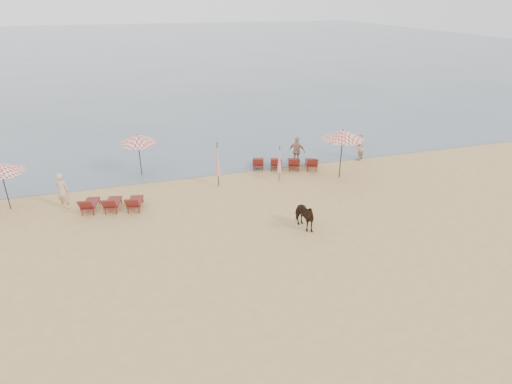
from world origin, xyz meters
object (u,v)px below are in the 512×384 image
at_px(umbrella_open_left_b, 138,139).
at_px(beachgoer_right_a, 359,147).
at_px(umbrella_open_right, 343,134).
at_px(beachgoer_left, 63,191).
at_px(umbrella_closed_right, 279,160).
at_px(beachgoer_right_b, 297,151).
at_px(lounger_cluster_right, 285,163).
at_px(umbrella_closed_left, 218,159).
at_px(cow, 303,215).
at_px(umbrella_open_left_a, 0,168).
at_px(lounger_cluster_left, 112,203).

relative_size(umbrella_open_left_b, beachgoer_right_a, 1.57).
height_order(umbrella_open_right, beachgoer_left, umbrella_open_right).
bearing_deg(umbrella_closed_right, beachgoer_right_b, 48.13).
relative_size(umbrella_open_right, beachgoer_right_b, 1.63).
xyz_separation_m(umbrella_open_left_b, umbrella_open_right, (10.23, -3.47, 0.34)).
bearing_deg(beachgoer_right_b, lounger_cluster_right, 69.02).
height_order(umbrella_open_left_b, umbrella_closed_left, umbrella_open_left_b).
distance_m(umbrella_open_right, cow, 6.40).
bearing_deg(umbrella_open_right, umbrella_closed_right, -169.74).
bearing_deg(umbrella_closed_left, lounger_cluster_right, 16.06).
xyz_separation_m(lounger_cluster_right, beachgoer_left, (-11.42, -1.61, 0.48)).
bearing_deg(umbrella_open_left_a, lounger_cluster_right, -5.21).
bearing_deg(beachgoer_left, umbrella_closed_right, -150.66).
height_order(lounger_cluster_left, umbrella_closed_left, umbrella_closed_left).
bearing_deg(umbrella_closed_right, lounger_cluster_left, -173.12).
bearing_deg(beachgoer_right_a, umbrella_open_right, 6.47).
bearing_deg(umbrella_open_left_a, umbrella_closed_right, -11.64).
relative_size(umbrella_closed_right, cow, 1.36).
distance_m(umbrella_closed_right, beachgoer_right_b, 2.73).
bearing_deg(lounger_cluster_left, beachgoer_right_b, 28.01).
xyz_separation_m(umbrella_open_left_b, cow, (6.16, -8.07, -1.46)).
xyz_separation_m(cow, beachgoer_right_b, (2.57, 7.07, 0.21)).
xyz_separation_m(umbrella_open_left_a, beachgoer_right_b, (14.78, 1.45, -1.22)).
xyz_separation_m(lounger_cluster_left, umbrella_closed_left, (5.26, 1.36, 1.05)).
xyz_separation_m(cow, beachgoer_left, (-9.77, 4.97, 0.26)).
relative_size(umbrella_open_left_a, umbrella_open_left_b, 0.95).
relative_size(umbrella_open_left_a, umbrella_closed_right, 1.15).
xyz_separation_m(lounger_cluster_left, umbrella_closed_right, (8.46, 1.02, 0.82)).
distance_m(umbrella_open_left_b, beachgoer_left, 4.90).
distance_m(lounger_cluster_right, umbrella_open_right, 3.72).
height_order(umbrella_open_left_a, umbrella_closed_left, umbrella_closed_left).
height_order(umbrella_open_left_b, umbrella_closed_right, umbrella_open_left_b).
relative_size(umbrella_open_left_b, umbrella_open_right, 0.89).
bearing_deg(lounger_cluster_left, beachgoer_right_a, 22.50).
bearing_deg(umbrella_open_left_b, cow, -75.23).
distance_m(umbrella_closed_right, cow, 5.16).
bearing_deg(umbrella_open_left_b, lounger_cluster_left, -133.36).
relative_size(umbrella_open_left_b, beachgoer_left, 1.37).
relative_size(umbrella_open_right, cow, 1.84).
bearing_deg(cow, lounger_cluster_right, 63.15).
bearing_deg(cow, lounger_cluster_left, 139.54).
relative_size(umbrella_closed_left, beachgoer_right_a, 1.54).
bearing_deg(cow, umbrella_open_left_a, 142.55).
bearing_deg(lounger_cluster_left, umbrella_open_left_b, 80.76).
distance_m(lounger_cluster_right, beachgoer_left, 11.55).
relative_size(beachgoer_left, beachgoer_right_a, 1.14).
relative_size(lounger_cluster_right, umbrella_closed_right, 1.97).
xyz_separation_m(lounger_cluster_right, umbrella_closed_right, (-0.89, -1.52, 0.82)).
distance_m(umbrella_open_left_a, umbrella_open_right, 16.32).
xyz_separation_m(umbrella_open_left_a, cow, (12.21, -5.62, -1.43)).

